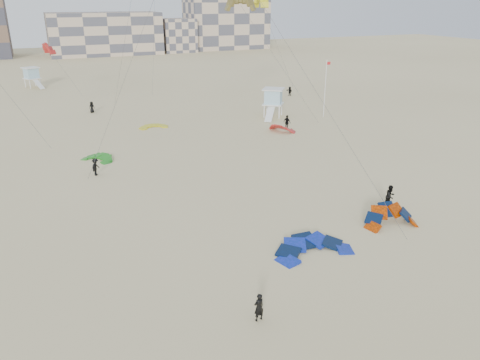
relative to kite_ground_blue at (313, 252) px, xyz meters
name	(u,v)px	position (x,y,z in m)	size (l,w,h in m)	color
ground	(264,291)	(-4.99, -2.81, 0.00)	(320.00, 320.00, 0.00)	beige
kite_ground_blue	(313,252)	(0.00, 0.00, 0.00)	(4.97, 5.13, 1.06)	#1C25C8
kite_ground_orange	(390,225)	(7.42, 1.14, 0.00)	(3.98, 3.39, 2.26)	#F84900
kite_ground_green	(98,160)	(-10.65, 25.22, 0.00)	(3.30, 3.44, 0.83)	green
kite_ground_red_far	(282,131)	(12.36, 27.72, 0.00)	(3.29, 3.12, 1.57)	red
kite_ground_yellow	(153,127)	(-2.21, 35.99, 0.00)	(3.30, 3.47, 0.41)	#CDD01D
kitesurfer_main	(259,307)	(-6.36, -5.02, 0.81)	(0.59, 0.39, 1.62)	black
kitesurfer_b	(390,196)	(9.51, 3.79, 0.93)	(0.90, 0.70, 1.86)	black
kitesurfer_c	(96,167)	(-11.39, 20.62, 0.84)	(1.09, 0.62, 1.68)	black
kitesurfer_d	(287,122)	(13.41, 28.27, 0.93)	(1.09, 0.45, 1.86)	black
kitesurfer_e	(92,107)	(-8.52, 48.04, 0.82)	(0.81, 0.52, 1.65)	black
kitesurfer_f	(290,91)	(24.65, 48.00, 0.78)	(1.45, 0.46, 1.57)	black
kite_fly_olive	(240,5)	(9.67, 34.78, 15.02)	(9.63, 11.01, 15.63)	olive
kite_fly_yellow	(260,2)	(17.39, 45.10, 15.33)	(11.11, 6.88, 15.76)	#CDD01D
kite_fly_red	(49,49)	(-12.94, 61.72, 8.00)	(6.11, 7.51, 8.48)	red
lifeguard_tower_near	(273,103)	(15.01, 35.37, 1.98)	(3.95, 6.00, 3.99)	white
lifeguard_tower_far	(32,77)	(-16.27, 74.34, 1.85)	(3.52, 5.59, 3.74)	white
flagpole	(325,87)	(21.55, 32.34, 4.18)	(0.65, 0.10, 7.96)	white
condo_mid	(105,33)	(5.01, 127.19, 6.00)	(32.00, 16.00, 12.00)	#C9AF93
condo_east	(226,24)	(45.01, 129.19, 8.00)	(26.00, 14.00, 16.00)	#C9AF93
condo_fill_right	(178,35)	(27.01, 125.19, 5.00)	(10.00, 10.00, 10.00)	#C9AF93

